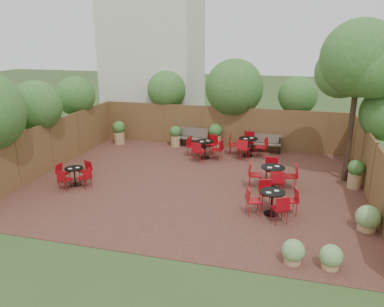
# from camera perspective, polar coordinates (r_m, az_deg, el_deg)

# --- Properties ---
(ground) EXTENTS (80.00, 80.00, 0.00)m
(ground) POSITION_cam_1_polar(r_m,az_deg,el_deg) (14.12, 0.47, -4.54)
(ground) COLOR #354F23
(ground) RESTS_ON ground
(courtyard_paving) EXTENTS (12.00, 10.00, 0.02)m
(courtyard_paving) POSITION_cam_1_polar(r_m,az_deg,el_deg) (14.12, 0.47, -4.51)
(courtyard_paving) COLOR #3C1C18
(courtyard_paving) RESTS_ON ground
(fence_back) EXTENTS (12.00, 0.08, 2.00)m
(fence_back) POSITION_cam_1_polar(r_m,az_deg,el_deg) (18.48, 4.38, 4.01)
(fence_back) COLOR brown
(fence_back) RESTS_ON ground
(fence_left) EXTENTS (0.08, 10.00, 2.00)m
(fence_left) POSITION_cam_1_polar(r_m,az_deg,el_deg) (16.28, -20.42, 1.06)
(fence_left) COLOR brown
(fence_left) RESTS_ON ground
(fence_right) EXTENTS (0.08, 10.00, 2.00)m
(fence_right) POSITION_cam_1_polar(r_m,az_deg,el_deg) (13.66, 25.68, -2.66)
(fence_right) COLOR brown
(fence_right) RESTS_ON ground
(neighbour_building) EXTENTS (5.00, 4.00, 8.00)m
(neighbour_building) POSITION_cam_1_polar(r_m,az_deg,el_deg) (22.12, -5.78, 14.07)
(neighbour_building) COLOR beige
(neighbour_building) RESTS_ON ground
(overhang_foliage) EXTENTS (15.67, 10.89, 2.80)m
(overhang_foliage) POSITION_cam_1_polar(r_m,az_deg,el_deg) (16.15, -5.52, 8.24)
(overhang_foliage) COLOR #2E611F
(overhang_foliage) RESTS_ON ground
(courtyard_tree) EXTENTS (2.82, 2.73, 5.86)m
(courtyard_tree) POSITION_cam_1_polar(r_m,az_deg,el_deg) (14.58, 23.89, 12.29)
(courtyard_tree) COLOR black
(courtyard_tree) RESTS_ON courtyard_paving
(park_bench_left) EXTENTS (1.55, 0.67, 0.93)m
(park_bench_left) POSITION_cam_1_polar(r_m,az_deg,el_deg) (18.53, 0.11, 2.50)
(park_bench_left) COLOR brown
(park_bench_left) RESTS_ON courtyard_paving
(park_bench_right) EXTENTS (1.40, 0.52, 0.85)m
(park_bench_right) POSITION_cam_1_polar(r_m,az_deg,el_deg) (17.99, 11.08, 1.56)
(park_bench_right) COLOR brown
(park_bench_right) RESTS_ON courtyard_paving
(bistro_tables) EXTENTS (8.58, 7.30, 0.96)m
(bistro_tables) POSITION_cam_1_polar(r_m,az_deg,el_deg) (14.78, 5.14, -1.62)
(bistro_tables) COLOR black
(bistro_tables) RESTS_ON courtyard_paving
(planters) EXTENTS (11.29, 4.27, 1.18)m
(planters) POSITION_cam_1_polar(r_m,az_deg,el_deg) (17.51, 1.22, 2.01)
(planters) COLOR #A38051
(planters) RESTS_ON courtyard_paving
(low_shrubs) EXTENTS (2.62, 2.81, 0.74)m
(low_shrubs) POSITION_cam_1_polar(r_m,az_deg,el_deg) (10.72, 21.59, -11.44)
(low_shrubs) COLOR #A38051
(low_shrubs) RESTS_ON courtyard_paving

